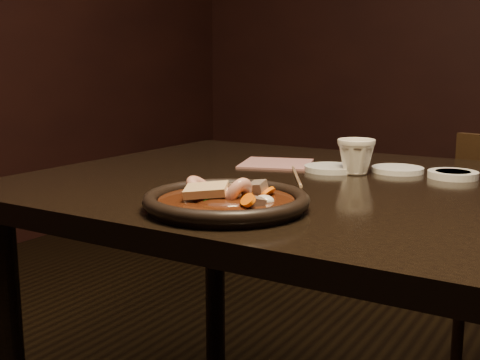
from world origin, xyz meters
The scene contains 9 objects.
table centered at (0.00, 0.00, 0.67)m, with size 1.60×0.90×0.75m.
plate centered at (-0.25, -0.30, 0.76)m, with size 0.27×0.27×0.03m.
stirfry centered at (-0.25, -0.30, 0.77)m, with size 0.17×0.14×0.06m.
soy_dish centered at (0.00, 0.18, 0.76)m, with size 0.10×0.10×0.01m, color white.
saucer_left centered at (-0.25, 0.13, 0.76)m, with size 0.12×0.12×0.01m, color white.
saucer_right centered at (-0.12, 0.19, 0.76)m, with size 0.11×0.11×0.01m, color white.
tea_cup centered at (-0.19, 0.12, 0.79)m, with size 0.08×0.07×0.08m, color white.
chopsticks centered at (-0.28, 0.02, 0.75)m, with size 0.12×0.19×0.01m.
napkin centered at (-0.39, 0.14, 0.75)m, with size 0.16×0.16×0.00m, color #9E6561.
Camera 1 is at (0.26, -1.08, 0.97)m, focal length 45.00 mm.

